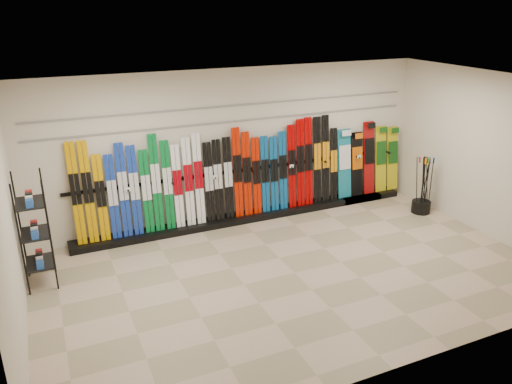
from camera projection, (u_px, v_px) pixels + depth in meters
name	position (u px, v px, depth m)	size (l,w,h in m)	color
floor	(295.00, 273.00, 8.12)	(8.00, 8.00, 0.00)	tan
back_wall	(236.00, 146.00, 9.72)	(8.00, 8.00, 0.00)	beige
left_wall	(8.00, 233.00, 6.06)	(5.00, 5.00, 0.00)	beige
right_wall	(490.00, 156.00, 9.11)	(5.00, 5.00, 0.00)	beige
ceiling	(300.00, 87.00, 7.05)	(8.00, 8.00, 0.00)	silver
ski_rack_base	(251.00, 216.00, 10.13)	(8.00, 0.40, 0.12)	black
skis	(219.00, 178.00, 9.59)	(5.37, 0.22, 1.84)	#DF9C00
snowboards	(368.00, 161.00, 10.99)	(1.58, 0.24, 1.59)	#14728C
accessory_rack	(35.00, 231.00, 7.53)	(0.40, 0.60, 1.78)	black
pole_bin	(421.00, 207.00, 10.42)	(0.39, 0.39, 0.25)	black
ski_poles	(424.00, 185.00, 10.24)	(0.32, 0.26, 1.18)	black
slatwall_rail_0	(236.00, 121.00, 9.52)	(7.60, 0.02, 0.03)	gray
slatwall_rail_1	(236.00, 105.00, 9.42)	(7.60, 0.02, 0.03)	gray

